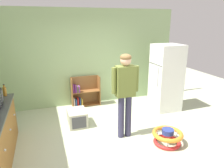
% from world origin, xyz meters
% --- Properties ---
extents(ground_plane, '(12.00, 12.00, 0.00)m').
position_xyz_m(ground_plane, '(0.00, 0.00, 0.00)').
color(ground_plane, '#B7C09E').
rests_on(ground_plane, ground).
extents(back_wall, '(5.20, 0.06, 2.70)m').
position_xyz_m(back_wall, '(0.00, 2.33, 1.35)').
color(back_wall, '#9AB680').
rests_on(back_wall, ground).
extents(refrigerator, '(0.73, 0.68, 1.78)m').
position_xyz_m(refrigerator, '(1.87, 1.21, 0.89)').
color(refrigerator, white).
rests_on(refrigerator, ground).
extents(bookshelf, '(0.80, 0.28, 0.85)m').
position_xyz_m(bookshelf, '(-0.22, 2.15, 0.36)').
color(bookshelf, brown).
rests_on(bookshelf, ground).
extents(standing_person, '(0.57, 0.22, 1.76)m').
position_xyz_m(standing_person, '(0.26, 0.19, 1.07)').
color(standing_person, '#353350').
rests_on(standing_person, ground).
extents(baby_walker, '(0.60, 0.60, 0.32)m').
position_xyz_m(baby_walker, '(0.96, -0.36, 0.16)').
color(baby_walker, red).
rests_on(baby_walker, ground).
extents(pet_carrier, '(0.42, 0.55, 0.36)m').
position_xyz_m(pet_carrier, '(-0.60, 1.02, 0.18)').
color(pet_carrier, beige).
rests_on(pet_carrier, ground).
extents(amber_bottle, '(0.07, 0.07, 0.25)m').
position_xyz_m(amber_bottle, '(-2.03, 0.99, 1.00)').
color(amber_bottle, '#9E661E').
rests_on(amber_bottle, kitchen_counter).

